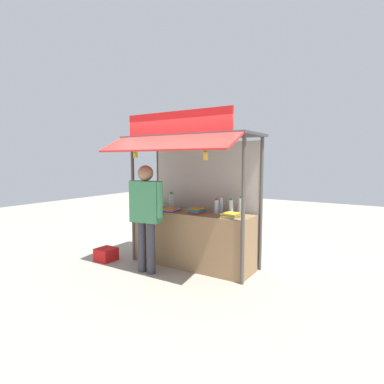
{
  "coord_description": "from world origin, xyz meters",
  "views": [
    {
      "loc": [
        2.9,
        -4.56,
        1.86
      ],
      "look_at": [
        0.0,
        0.0,
        1.31
      ],
      "focal_mm": 29.4,
      "sensor_mm": 36.0,
      "label": 1
    }
  ],
  "objects_px": {
    "water_bottle_back_left": "(231,207)",
    "banana_bunch_inner_right": "(135,154)",
    "water_bottle_mid_left": "(171,201)",
    "water_bottle_far_right": "(221,205)",
    "water_bottle_center": "(154,202)",
    "vendor_person": "(146,209)",
    "plastic_crate": "(106,254)",
    "magazine_stack_back_right": "(152,208)",
    "water_bottle_far_left": "(216,206)",
    "magazine_stack_right": "(171,210)",
    "magazine_stack_mid_right": "(231,215)",
    "magazine_stack_rear_center": "(196,211)",
    "banana_bunch_inner_left": "(205,156)",
    "water_bottle_front_left": "(241,206)"
  },
  "relations": [
    {
      "from": "water_bottle_center",
      "to": "magazine_stack_back_right",
      "type": "distance_m",
      "value": 0.23
    },
    {
      "from": "water_bottle_mid_left",
      "to": "water_bottle_far_right",
      "type": "xyz_separation_m",
      "value": [
        1.01,
        0.06,
        -0.02
      ]
    },
    {
      "from": "magazine_stack_back_right",
      "to": "water_bottle_far_left",
      "type": "bearing_deg",
      "value": 11.07
    },
    {
      "from": "water_bottle_far_right",
      "to": "vendor_person",
      "type": "xyz_separation_m",
      "value": [
        -0.9,
        -0.91,
        -0.01
      ]
    },
    {
      "from": "water_bottle_mid_left",
      "to": "magazine_stack_back_right",
      "type": "xyz_separation_m",
      "value": [
        -0.23,
        -0.3,
        -0.11
      ]
    },
    {
      "from": "magazine_stack_right",
      "to": "plastic_crate",
      "type": "distance_m",
      "value": 1.51
    },
    {
      "from": "water_bottle_far_left",
      "to": "magazine_stack_rear_center",
      "type": "relative_size",
      "value": 0.87
    },
    {
      "from": "water_bottle_far_right",
      "to": "banana_bunch_inner_right",
      "type": "xyz_separation_m",
      "value": [
        -1.37,
        -0.63,
        0.89
      ]
    },
    {
      "from": "water_bottle_mid_left",
      "to": "banana_bunch_inner_right",
      "type": "relative_size",
      "value": 1.2
    },
    {
      "from": "magazine_stack_rear_center",
      "to": "vendor_person",
      "type": "height_order",
      "value": "vendor_person"
    },
    {
      "from": "magazine_stack_rear_center",
      "to": "water_bottle_back_left",
      "type": "bearing_deg",
      "value": 20.32
    },
    {
      "from": "water_bottle_mid_left",
      "to": "water_bottle_far_right",
      "type": "relative_size",
      "value": 1.16
    },
    {
      "from": "magazine_stack_mid_right",
      "to": "plastic_crate",
      "type": "distance_m",
      "value": 2.5
    },
    {
      "from": "magazine_stack_right",
      "to": "vendor_person",
      "type": "distance_m",
      "value": 0.57
    },
    {
      "from": "magazine_stack_mid_right",
      "to": "banana_bunch_inner_left",
      "type": "height_order",
      "value": "banana_bunch_inner_left"
    },
    {
      "from": "water_bottle_mid_left",
      "to": "water_bottle_back_left",
      "type": "relative_size",
      "value": 1.11
    },
    {
      "from": "water_bottle_center",
      "to": "water_bottle_back_left",
      "type": "height_order",
      "value": "water_bottle_back_left"
    },
    {
      "from": "water_bottle_back_left",
      "to": "banana_bunch_inner_right",
      "type": "relative_size",
      "value": 1.07
    },
    {
      "from": "banana_bunch_inner_right",
      "to": "vendor_person",
      "type": "xyz_separation_m",
      "value": [
        0.47,
        -0.29,
        -0.9
      ]
    },
    {
      "from": "magazine_stack_rear_center",
      "to": "banana_bunch_inner_right",
      "type": "height_order",
      "value": "banana_bunch_inner_right"
    },
    {
      "from": "vendor_person",
      "to": "plastic_crate",
      "type": "xyz_separation_m",
      "value": [
        -1.05,
        0.07,
        -0.95
      ]
    },
    {
      "from": "magazine_stack_right",
      "to": "water_bottle_mid_left",
      "type": "bearing_deg",
      "value": 123.99
    },
    {
      "from": "water_bottle_mid_left",
      "to": "magazine_stack_back_right",
      "type": "relative_size",
      "value": 1.0
    },
    {
      "from": "magazine_stack_rear_center",
      "to": "magazine_stack_back_right",
      "type": "xyz_separation_m",
      "value": [
        -0.91,
        -0.08,
        -0.01
      ]
    },
    {
      "from": "magazine_stack_rear_center",
      "to": "vendor_person",
      "type": "xyz_separation_m",
      "value": [
        -0.57,
        -0.64,
        0.07
      ]
    },
    {
      "from": "water_bottle_front_left",
      "to": "vendor_person",
      "type": "distance_m",
      "value": 1.56
    },
    {
      "from": "magazine_stack_rear_center",
      "to": "vendor_person",
      "type": "bearing_deg",
      "value": -132.0
    },
    {
      "from": "water_bottle_mid_left",
      "to": "water_bottle_center",
      "type": "height_order",
      "value": "water_bottle_mid_left"
    },
    {
      "from": "water_bottle_front_left",
      "to": "magazine_stack_right",
      "type": "height_order",
      "value": "water_bottle_front_left"
    },
    {
      "from": "banana_bunch_inner_left",
      "to": "vendor_person",
      "type": "relative_size",
      "value": 0.16
    },
    {
      "from": "water_bottle_mid_left",
      "to": "water_bottle_far_right",
      "type": "distance_m",
      "value": 1.01
    },
    {
      "from": "water_bottle_far_left",
      "to": "magazine_stack_mid_right",
      "type": "xyz_separation_m",
      "value": [
        0.37,
        -0.21,
        -0.08
      ]
    },
    {
      "from": "water_bottle_far_right",
      "to": "banana_bunch_inner_left",
      "type": "xyz_separation_m",
      "value": [
        0.05,
        -0.63,
        0.85
      ]
    },
    {
      "from": "water_bottle_mid_left",
      "to": "banana_bunch_inner_right",
      "type": "bearing_deg",
      "value": -122.16
    },
    {
      "from": "plastic_crate",
      "to": "magazine_stack_rear_center",
      "type": "bearing_deg",
      "value": 19.27
    },
    {
      "from": "water_bottle_far_left",
      "to": "water_bottle_center",
      "type": "xyz_separation_m",
      "value": [
        -1.33,
        -0.05,
        -0.01
      ]
    },
    {
      "from": "water_bottle_back_left",
      "to": "magazine_stack_right",
      "type": "height_order",
      "value": "water_bottle_back_left"
    },
    {
      "from": "banana_bunch_inner_left",
      "to": "vendor_person",
      "type": "bearing_deg",
      "value": -163.14
    },
    {
      "from": "magazine_stack_right",
      "to": "magazine_stack_mid_right",
      "type": "relative_size",
      "value": 1.0
    },
    {
      "from": "water_bottle_center",
      "to": "plastic_crate",
      "type": "xyz_separation_m",
      "value": [
        -0.59,
        -0.67,
        -0.95
      ]
    },
    {
      "from": "magazine_stack_back_right",
      "to": "banana_bunch_inner_right",
      "type": "xyz_separation_m",
      "value": [
        -0.13,
        -0.27,
        0.98
      ]
    },
    {
      "from": "magazine_stack_rear_center",
      "to": "magazine_stack_mid_right",
      "type": "bearing_deg",
      "value": -4.66
    },
    {
      "from": "magazine_stack_back_right",
      "to": "water_bottle_far_right",
      "type": "bearing_deg",
      "value": 15.97
    },
    {
      "from": "water_bottle_center",
      "to": "magazine_stack_mid_right",
      "type": "distance_m",
      "value": 1.7
    },
    {
      "from": "plastic_crate",
      "to": "water_bottle_front_left",
      "type": "bearing_deg",
      "value": 18.77
    },
    {
      "from": "magazine_stack_right",
      "to": "magazine_stack_mid_right",
      "type": "xyz_separation_m",
      "value": [
        1.16,
        0.02,
        0.01
      ]
    },
    {
      "from": "water_bottle_mid_left",
      "to": "vendor_person",
      "type": "bearing_deg",
      "value": -82.37
    },
    {
      "from": "plastic_crate",
      "to": "water_bottle_far_left",
      "type": "bearing_deg",
      "value": 20.68
    },
    {
      "from": "water_bottle_mid_left",
      "to": "water_bottle_front_left",
      "type": "xyz_separation_m",
      "value": [
        1.41,
        0.01,
        0.01
      ]
    },
    {
      "from": "magazine_stack_rear_center",
      "to": "water_bottle_far_right",
      "type": "bearing_deg",
      "value": 40.42
    }
  ]
}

